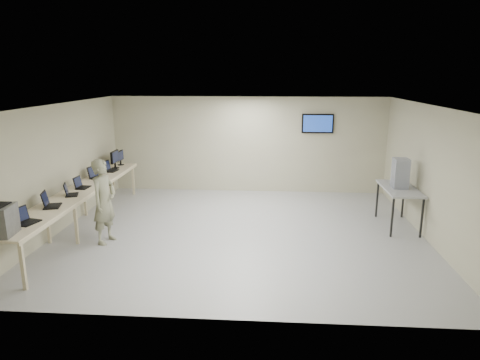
# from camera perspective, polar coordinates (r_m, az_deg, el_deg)

# --- Properties ---
(room) EXTENTS (8.01, 7.01, 2.81)m
(room) POSITION_cam_1_polar(r_m,az_deg,el_deg) (9.24, 0.14, 1.35)
(room) COLOR #A5A5A5
(room) RESTS_ON ground
(workbench) EXTENTS (0.76, 6.00, 0.90)m
(workbench) POSITION_cam_1_polar(r_m,az_deg,el_deg) (10.23, -20.58, -1.69)
(workbench) COLOR beige
(workbench) RESTS_ON ground
(equipment_box) EXTENTS (0.47, 0.52, 0.49)m
(equipment_box) POSITION_cam_1_polar(r_m,az_deg,el_deg) (7.87, -29.39, -4.75)
(equipment_box) COLOR slate
(equipment_box) RESTS_ON workbench
(laptop_0) EXTENTS (0.39, 0.43, 0.29)m
(laptop_0) POSITION_cam_1_polar(r_m,az_deg,el_deg) (8.35, -26.78, -4.68)
(laptop_0) COLOR black
(laptop_0) RESTS_ON workbench
(laptop_1) EXTENTS (0.41, 0.45, 0.30)m
(laptop_1) POSITION_cam_1_polar(r_m,az_deg,el_deg) (9.16, -24.08, -2.81)
(laptop_1) COLOR black
(laptop_1) RESTS_ON workbench
(laptop_2) EXTENTS (0.38, 0.40, 0.26)m
(laptop_2) POSITION_cam_1_polar(r_m,az_deg,el_deg) (9.85, -21.80, -1.53)
(laptop_2) COLOR black
(laptop_2) RESTS_ON workbench
(laptop_3) EXTENTS (0.29, 0.35, 0.26)m
(laptop_3) POSITION_cam_1_polar(r_m,az_deg,el_deg) (10.39, -20.46, -0.63)
(laptop_3) COLOR black
(laptop_3) RESTS_ON workbench
(laptop_4) EXTENTS (0.41, 0.45, 0.30)m
(laptop_4) POSITION_cam_1_polar(r_m,az_deg,el_deg) (11.25, -18.61, 0.64)
(laptop_4) COLOR black
(laptop_4) RESTS_ON workbench
(laptop_5) EXTENTS (0.34, 0.39, 0.28)m
(laptop_5) POSITION_cam_1_polar(r_m,az_deg,el_deg) (11.93, -17.02, 1.48)
(laptop_5) COLOR black
(laptop_5) RESTS_ON workbench
(monitor_near) EXTENTS (0.22, 0.49, 0.48)m
(monitor_near) POSITION_cam_1_polar(r_m,az_deg,el_deg) (12.23, -16.36, 2.86)
(monitor_near) COLOR black
(monitor_near) RESTS_ON workbench
(monitor_far) EXTENTS (0.18, 0.41, 0.41)m
(monitor_far) POSITION_cam_1_polar(r_m,az_deg,el_deg) (12.64, -15.67, 3.05)
(monitor_far) COLOR black
(monitor_far) RESTS_ON workbench
(soldier) EXTENTS (0.57, 0.73, 1.76)m
(soldier) POSITION_cam_1_polar(r_m,az_deg,el_deg) (9.21, -17.66, -2.75)
(soldier) COLOR slate
(soldier) RESTS_ON ground
(side_table) EXTENTS (0.72, 1.54, 0.93)m
(side_table) POSITION_cam_1_polar(r_m,az_deg,el_deg) (10.34, 20.51, -1.35)
(side_table) COLOR gray
(side_table) RESTS_ON ground
(storage_bins) EXTENTS (0.32, 0.35, 0.67)m
(storage_bins) POSITION_cam_1_polar(r_m,az_deg,el_deg) (10.24, 20.60, 0.85)
(storage_bins) COLOR #9197AA
(storage_bins) RESTS_ON side_table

